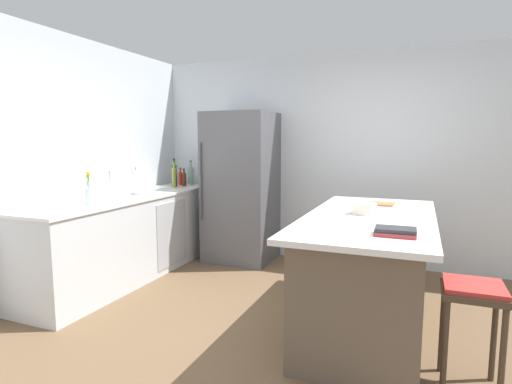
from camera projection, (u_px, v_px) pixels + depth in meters
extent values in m
plane|color=brown|center=(284.00, 337.00, 3.23)|extent=(7.20, 7.20, 0.00)
cube|color=silver|center=(341.00, 159.00, 5.14)|extent=(6.00, 0.10, 2.60)
cube|color=silver|center=(44.00, 165.00, 3.97)|extent=(0.10, 6.00, 2.60)
cube|color=silver|center=(130.00, 237.00, 4.63)|extent=(0.66, 2.70, 0.90)
cube|color=white|center=(129.00, 197.00, 4.57)|extent=(0.69, 2.73, 0.03)
cube|color=#B2B5BA|center=(172.00, 234.00, 4.81)|extent=(0.01, 0.60, 0.75)
cube|color=brown|center=(368.00, 274.00, 3.36)|extent=(0.83, 1.91, 0.89)
cube|color=white|center=(370.00, 218.00, 3.30)|extent=(0.99, 2.11, 0.04)
cube|color=#56565B|center=(241.00, 187.00, 5.23)|extent=(0.82, 0.73, 1.88)
cylinder|color=#4C4C51|center=(201.00, 182.00, 5.00)|extent=(0.02, 0.02, 0.94)
cylinder|color=#473828|center=(445.00, 349.00, 2.44)|extent=(0.04, 0.04, 0.60)
cylinder|color=#473828|center=(503.00, 359.00, 2.33)|extent=(0.04, 0.04, 0.60)
cylinder|color=#473828|center=(442.00, 328.00, 2.72)|extent=(0.04, 0.04, 0.60)
cylinder|color=#473828|center=(494.00, 336.00, 2.61)|extent=(0.04, 0.04, 0.60)
cube|color=#473828|center=(474.00, 292.00, 2.48)|extent=(0.36, 0.36, 0.04)
cube|color=#B2332D|center=(474.00, 286.00, 2.48)|extent=(0.34, 0.34, 0.03)
cylinder|color=silver|center=(110.00, 197.00, 4.38)|extent=(0.05, 0.05, 0.02)
cylinder|color=silver|center=(110.00, 183.00, 4.36)|extent=(0.02, 0.02, 0.28)
cylinder|color=silver|center=(114.00, 172.00, 4.33)|extent=(0.14, 0.02, 0.02)
cylinder|color=silver|center=(89.00, 196.00, 3.95)|extent=(0.08, 0.08, 0.15)
cylinder|color=#4C7F3D|center=(88.00, 187.00, 3.95)|extent=(0.01, 0.03, 0.20)
sphere|color=yellow|center=(87.00, 177.00, 3.94)|extent=(0.04, 0.04, 0.04)
cylinder|color=#4C7F3D|center=(88.00, 185.00, 3.93)|extent=(0.01, 0.02, 0.24)
sphere|color=yellow|center=(88.00, 173.00, 3.92)|extent=(0.04, 0.04, 0.04)
cylinder|color=#4C7F3D|center=(90.00, 186.00, 3.94)|extent=(0.01, 0.04, 0.23)
sphere|color=yellow|center=(89.00, 174.00, 3.92)|extent=(0.04, 0.04, 0.04)
cylinder|color=gray|center=(137.00, 194.00, 4.69)|extent=(0.14, 0.14, 0.01)
cylinder|color=white|center=(136.00, 182.00, 4.67)|extent=(0.11, 0.11, 0.26)
cylinder|color=gray|center=(136.00, 169.00, 4.65)|extent=(0.02, 0.02, 0.04)
cylinder|color=#8CB79E|center=(191.00, 176.00, 5.69)|extent=(0.07, 0.07, 0.24)
cylinder|color=#8CB79E|center=(191.00, 165.00, 5.67)|extent=(0.03, 0.03, 0.08)
cylinder|color=black|center=(191.00, 161.00, 5.66)|extent=(0.03, 0.03, 0.01)
cylinder|color=red|center=(181.00, 179.00, 5.63)|extent=(0.06, 0.06, 0.18)
cylinder|color=red|center=(180.00, 170.00, 5.61)|extent=(0.02, 0.02, 0.05)
cylinder|color=black|center=(180.00, 168.00, 5.61)|extent=(0.02, 0.02, 0.01)
cylinder|color=#5B3319|center=(184.00, 179.00, 5.52)|extent=(0.06, 0.06, 0.17)
cylinder|color=#5B3319|center=(184.00, 171.00, 5.50)|extent=(0.03, 0.03, 0.05)
cylinder|color=black|center=(184.00, 169.00, 5.50)|extent=(0.03, 0.03, 0.01)
cylinder|color=#19381E|center=(174.00, 176.00, 5.45)|extent=(0.07, 0.07, 0.29)
cylinder|color=#19381E|center=(174.00, 162.00, 5.43)|extent=(0.03, 0.03, 0.07)
cylinder|color=black|center=(174.00, 159.00, 5.42)|extent=(0.03, 0.03, 0.01)
cylinder|color=olive|center=(174.00, 178.00, 5.34)|extent=(0.06, 0.06, 0.25)
cylinder|color=olive|center=(174.00, 165.00, 5.32)|extent=(0.02, 0.02, 0.08)
cylinder|color=black|center=(173.00, 161.00, 5.31)|extent=(0.02, 0.02, 0.01)
cube|color=#A83338|center=(395.00, 233.00, 2.61)|extent=(0.25, 0.18, 0.03)
cube|color=#2D2D33|center=(396.00, 230.00, 2.61)|extent=(0.25, 0.17, 0.02)
cylinder|color=silver|center=(364.00, 209.00, 3.37)|extent=(0.21, 0.21, 0.09)
cube|color=#9E7042|center=(377.00, 204.00, 3.87)|extent=(0.30, 0.21, 0.02)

